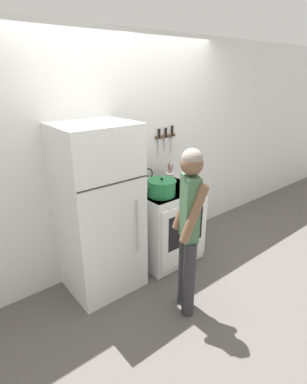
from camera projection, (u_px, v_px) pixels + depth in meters
name	position (u px, v px, depth m)	size (l,w,h in m)	color
ground_plane	(130.00, 253.00, 3.80)	(14.00, 14.00, 0.00)	#5B5654
wall_back	(125.00, 155.00, 3.35)	(10.00, 0.06, 2.55)	silver
refrigerator	(99.00, 211.00, 2.94)	(0.72, 0.64, 1.72)	white
stove_range	(166.00, 224.00, 3.56)	(0.73, 0.68, 0.90)	white
dutch_oven_pot	(162.00, 188.00, 3.19)	(0.35, 0.31, 0.20)	#237A42
tea_kettle	(148.00, 183.00, 3.39)	(0.23, 0.18, 0.24)	silver
utensil_jar	(170.00, 177.00, 3.60)	(0.10, 0.10, 0.27)	silver
person	(189.00, 225.00, 2.59)	(0.35, 0.39, 1.58)	#2D2D30
wall_knife_strip	(166.00, 136.00, 3.59)	(0.31, 0.03, 0.34)	brown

